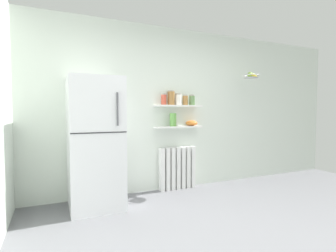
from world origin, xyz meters
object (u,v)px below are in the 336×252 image
object	(u,v)px
storage_jar_0	(164,99)
storage_jar_2	(178,99)
radiator	(177,168)
storage_jar_3	(185,100)
storage_jar_4	(192,100)
shelf_bowl	(192,123)
storage_jar_1	(171,98)
vase	(173,120)
hanging_fruit_basket	(252,76)
refrigerator	(95,143)

from	to	relation	value
storage_jar_0	storage_jar_2	xyz separation A→B (m)	(0.25, 0.00, 0.00)
radiator	storage_jar_3	distance (m)	1.11
storage_jar_2	storage_jar_4	bearing A→B (deg)	0.00
radiator	storage_jar_4	distance (m)	1.13
storage_jar_2	shelf_bowl	bearing A→B (deg)	0.00
storage_jar_2	storage_jar_1	bearing A→B (deg)	180.00
shelf_bowl	storage_jar_3	bearing A→B (deg)	180.00
storage_jar_3	shelf_bowl	distance (m)	0.39
radiator	vase	size ratio (longest dim) A/B	3.30
storage_jar_1	storage_jar_2	distance (m)	0.13
radiator	storage_jar_4	size ratio (longest dim) A/B	3.99
storage_jar_2	vase	distance (m)	0.34
storage_jar_1	storage_jar_3	bearing A→B (deg)	0.00
storage_jar_1	storage_jar_0	bearing A→B (deg)	-180.00
storage_jar_1	hanging_fruit_basket	world-z (taller)	hanging_fruit_basket
radiator	storage_jar_3	bearing A→B (deg)	-13.43
storage_jar_3	vase	xyz separation A→B (m)	(-0.22, 0.00, -0.32)
storage_jar_0	storage_jar_4	bearing A→B (deg)	0.00
storage_jar_3	vase	distance (m)	0.38
storage_jar_3	storage_jar_4	distance (m)	0.13
storage_jar_0	radiator	bearing A→B (deg)	6.81
refrigerator	shelf_bowl	world-z (taller)	refrigerator
storage_jar_4	storage_jar_0	bearing A→B (deg)	-180.00
radiator	vase	xyz separation A→B (m)	(-0.09, -0.03, 0.79)
shelf_bowl	hanging_fruit_basket	bearing A→B (deg)	-13.83
storage_jar_4	storage_jar_1	bearing A→B (deg)	180.00
storage_jar_1	hanging_fruit_basket	xyz separation A→B (m)	(1.39, -0.25, 0.39)
radiator	storage_jar_1	distance (m)	1.14
storage_jar_2	shelf_bowl	world-z (taller)	storage_jar_2
refrigerator	vase	distance (m)	1.30
storage_jar_3	refrigerator	bearing A→B (deg)	-170.43
refrigerator	storage_jar_3	world-z (taller)	refrigerator
vase	hanging_fruit_basket	world-z (taller)	hanging_fruit_basket
vase	hanging_fruit_basket	size ratio (longest dim) A/B	0.73
storage_jar_4	radiator	bearing A→B (deg)	173.19
vase	hanging_fruit_basket	xyz separation A→B (m)	(1.35, -0.25, 0.74)
storage_jar_0	storage_jar_1	bearing A→B (deg)	0.00
storage_jar_3	storage_jar_4	bearing A→B (deg)	0.00
storage_jar_2	storage_jar_4	size ratio (longest dim) A/B	1.08
hanging_fruit_basket	shelf_bowl	bearing A→B (deg)	166.17
storage_jar_0	storage_jar_1	xyz separation A→B (m)	(0.13, 0.00, 0.03)
storage_jar_3	vase	bearing A→B (deg)	180.00
storage_jar_1	shelf_bowl	world-z (taller)	storage_jar_1
radiator	vase	distance (m)	0.79
radiator	storage_jar_0	world-z (taller)	storage_jar_0
shelf_bowl	hanging_fruit_basket	xyz separation A→B (m)	(1.02, -0.25, 0.80)
storage_jar_0	vase	bearing A→B (deg)	0.00
storage_jar_2	hanging_fruit_basket	distance (m)	1.35
radiator	storage_jar_3	world-z (taller)	storage_jar_3
storage_jar_3	storage_jar_4	world-z (taller)	storage_jar_4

